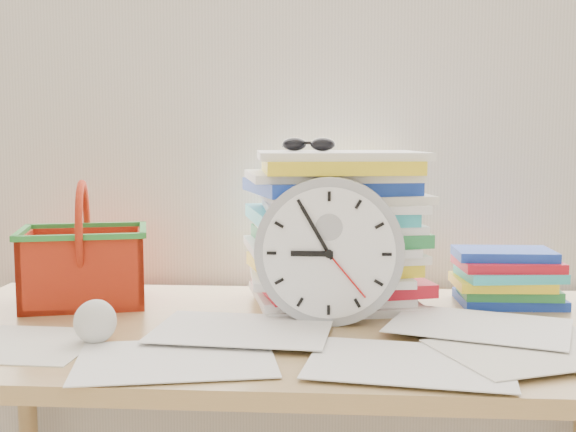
# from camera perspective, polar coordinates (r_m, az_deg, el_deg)

# --- Properties ---
(curtain) EXTENTS (2.40, 0.01, 2.50)m
(curtain) POSITION_cam_1_polar(r_m,az_deg,el_deg) (1.71, 1.01, 12.93)
(curtain) COLOR silver
(curtain) RESTS_ON room_shell
(desk) EXTENTS (1.40, 0.70, 0.75)m
(desk) POSITION_cam_1_polar(r_m,az_deg,el_deg) (1.39, 0.12, -11.67)
(desk) COLOR #A6834E
(desk) RESTS_ON ground
(paper_stack) EXTENTS (0.42, 0.37, 0.32)m
(paper_stack) POSITION_cam_1_polar(r_m,az_deg,el_deg) (1.51, 3.75, -1.01)
(paper_stack) COLOR white
(paper_stack) RESTS_ON desk
(clock) EXTENTS (0.28, 0.06, 0.28)m
(clock) POSITION_cam_1_polar(r_m,az_deg,el_deg) (1.36, 3.27, -2.77)
(clock) COLOR #9DA0A4
(clock) RESTS_ON desk
(sunglasses) EXTENTS (0.16, 0.15, 0.03)m
(sunglasses) POSITION_cam_1_polar(r_m,az_deg,el_deg) (1.49, 1.62, 5.69)
(sunglasses) COLOR black
(sunglasses) RESTS_ON paper_stack
(book_stack) EXTENTS (0.25, 0.20, 0.12)m
(book_stack) POSITION_cam_1_polar(r_m,az_deg,el_deg) (1.59, 16.87, -4.67)
(book_stack) COLOR white
(book_stack) RESTS_ON desk
(basket) EXTENTS (0.30, 0.26, 0.26)m
(basket) POSITION_cam_1_polar(r_m,az_deg,el_deg) (1.58, -15.85, -2.14)
(basket) COLOR red
(basket) RESTS_ON desk
(crumpled_ball) EXTENTS (0.08, 0.08, 0.08)m
(crumpled_ball) POSITION_cam_1_polar(r_m,az_deg,el_deg) (1.30, -15.01, -8.02)
(crumpled_ball) COLOR silver
(crumpled_ball) RESTS_ON desk
(scattered_papers) EXTENTS (1.26, 0.42, 0.02)m
(scattered_papers) POSITION_cam_1_polar(r_m,az_deg,el_deg) (1.36, 0.13, -8.45)
(scattered_papers) COLOR white
(scattered_papers) RESTS_ON desk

